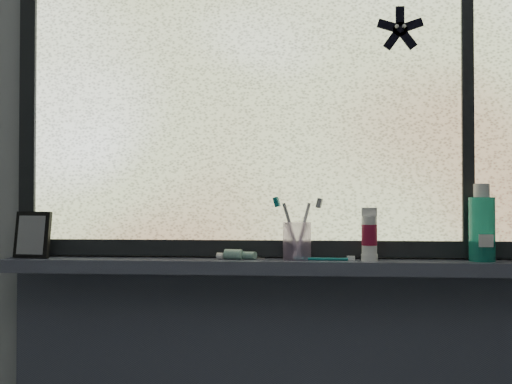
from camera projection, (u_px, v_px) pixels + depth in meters
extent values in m
cube|color=#9EA3A8|center=(270.00, 184.00, 1.79)|extent=(3.00, 0.01, 2.50)
cube|color=#464A5D|center=(269.00, 266.00, 1.71)|extent=(1.62, 0.14, 0.04)
cube|color=silver|center=(269.00, 94.00, 1.78)|extent=(1.50, 0.01, 1.00)
cube|color=black|center=(269.00, 248.00, 1.76)|extent=(1.60, 0.03, 0.05)
cube|color=black|center=(29.00, 97.00, 1.83)|extent=(0.05, 0.03, 1.10)
cube|color=black|center=(467.00, 91.00, 1.73)|extent=(0.03, 0.03, 1.00)
cube|color=black|center=(33.00, 235.00, 1.76)|extent=(0.12, 0.07, 0.14)
cylinder|color=#CDA5DB|center=(297.00, 241.00, 1.72)|extent=(0.10, 0.10, 0.11)
cylinder|color=teal|center=(482.00, 222.00, 1.67)|extent=(0.10, 0.10, 0.19)
cylinder|color=silver|center=(369.00, 233.00, 1.67)|extent=(0.05, 0.05, 0.11)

